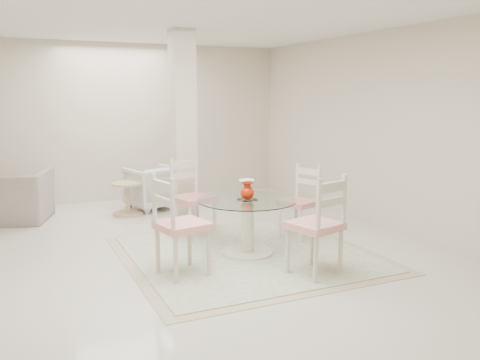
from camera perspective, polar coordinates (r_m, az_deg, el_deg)
name	(u,v)px	position (r m, az deg, el deg)	size (l,w,h in m)	color
ground	(180,257)	(5.91, -6.78, -8.62)	(7.00, 7.00, 0.00)	beige
room_shell	(176,93)	(5.62, -7.16, 9.66)	(6.02, 7.02, 2.71)	beige
column	(183,130)	(7.02, -6.38, 5.55)	(0.30, 0.30, 2.70)	beige
area_rug	(247,254)	(5.97, 0.81, -8.29)	(2.77, 2.77, 0.02)	tan
dining_table	(247,227)	(5.88, 0.82, -5.26)	(1.14, 1.14, 0.66)	#F9F4CD
red_vase	(247,190)	(5.79, 0.82, -1.07)	(0.19, 0.16, 0.24)	#AA1D05
dining_chair_east	(302,196)	(6.58, 6.97, -1.78)	(0.54, 0.54, 1.04)	#F3EBC8
dining_chair_north	(190,192)	(6.56, -5.61, -1.30)	(0.57, 0.57, 1.15)	beige
dining_chair_west	(176,218)	(5.15, -7.22, -4.27)	(0.55, 0.55, 1.17)	beige
dining_chair_south	(320,218)	(5.17, 9.01, -4.28)	(0.58, 0.58, 1.17)	beige
recliner_taupe	(7,196)	(8.11, -24.69, -1.68)	(1.16, 1.01, 0.75)	#A09585
armchair_white	(153,187)	(8.36, -9.79, -0.81)	(0.74, 0.76, 0.69)	silver
side_table	(128,200)	(8.01, -12.47, -2.19)	(0.48, 0.48, 0.50)	tan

